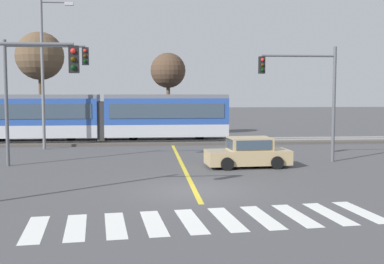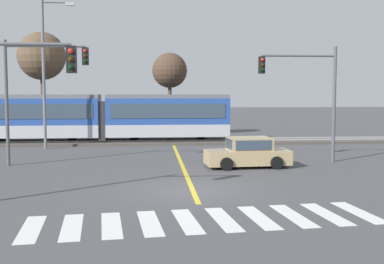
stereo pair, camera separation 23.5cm
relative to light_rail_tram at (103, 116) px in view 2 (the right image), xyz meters
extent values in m
plane|color=#474749|center=(5.10, -17.57, -2.05)|extent=(200.00, 200.00, 0.00)
cube|color=#4C4742|center=(5.10, 0.01, -1.96)|extent=(120.00, 4.00, 0.18)
cube|color=#939399|center=(5.10, -0.71, -1.82)|extent=(120.00, 0.08, 0.10)
cube|color=#939399|center=(5.10, 0.73, -1.82)|extent=(120.00, 0.08, 0.10)
cube|color=#B7BAC1|center=(-4.75, 0.01, -1.07)|extent=(9.00, 2.60, 0.90)
cube|color=#284C9E|center=(-4.75, 0.01, 0.33)|extent=(9.00, 2.60, 1.90)
cube|color=#384756|center=(-4.75, -1.31, 0.38)|extent=(8.28, 0.04, 1.04)
cube|color=slate|center=(-4.75, 0.01, 1.42)|extent=(9.00, 2.39, 0.28)
cylinder|color=black|center=(-2.28, 0.01, -1.52)|extent=(0.70, 0.20, 0.70)
cylinder|color=black|center=(-7.23, 0.01, -1.52)|extent=(0.70, 0.20, 0.70)
cube|color=#B7BAC1|center=(4.75, 0.01, -1.07)|extent=(9.00, 2.60, 0.90)
cube|color=#284C9E|center=(4.75, 0.01, 0.33)|extent=(9.00, 2.60, 1.90)
cube|color=#384756|center=(4.75, -1.31, 0.38)|extent=(8.28, 0.04, 1.04)
cube|color=slate|center=(4.75, 0.01, 1.42)|extent=(9.00, 2.39, 0.28)
cylinder|color=black|center=(7.22, 0.01, -1.52)|extent=(0.70, 0.20, 0.70)
cylinder|color=black|center=(2.27, 0.01, -1.52)|extent=(0.70, 0.20, 0.70)
cube|color=#2D2D2D|center=(0.00, 0.01, -0.37)|extent=(0.50, 2.34, 2.80)
cube|color=silver|center=(0.18, -22.47, -2.04)|extent=(0.85, 2.84, 0.01)
cube|color=silver|center=(1.27, -22.36, -2.04)|extent=(0.85, 2.84, 0.01)
cube|color=silver|center=(2.36, -22.24, -2.04)|extent=(0.85, 2.84, 0.01)
cube|color=silver|center=(3.46, -22.13, -2.04)|extent=(0.85, 2.84, 0.01)
cube|color=silver|center=(4.55, -22.01, -2.04)|extent=(0.85, 2.84, 0.01)
cube|color=silver|center=(5.65, -21.90, -2.04)|extent=(0.85, 2.84, 0.01)
cube|color=silver|center=(6.74, -21.79, -2.04)|extent=(0.85, 2.84, 0.01)
cube|color=silver|center=(7.83, -21.67, -2.04)|extent=(0.85, 2.84, 0.01)
cube|color=silver|center=(8.93, -21.56, -2.04)|extent=(0.85, 2.84, 0.01)
cube|color=silver|center=(10.02, -21.45, -2.04)|extent=(0.85, 2.84, 0.01)
cube|color=gold|center=(5.10, -10.98, -2.05)|extent=(0.20, 17.96, 0.01)
cube|color=tan|center=(8.34, -12.12, -1.53)|extent=(4.30, 1.98, 0.72)
cube|color=tan|center=(8.44, -12.11, -0.85)|extent=(2.20, 1.66, 0.64)
cube|color=#384756|center=(7.44, -12.18, -0.85)|extent=(0.20, 1.43, 0.52)
cube|color=#384756|center=(8.49, -12.89, -0.85)|extent=(1.78, 0.16, 0.48)
cylinder|color=black|center=(7.14, -13.05, -1.73)|extent=(0.65, 0.26, 0.64)
cylinder|color=black|center=(7.02, -11.36, -1.73)|extent=(0.65, 0.26, 0.64)
cylinder|color=black|center=(9.65, -12.88, -1.73)|extent=(0.65, 0.26, 0.64)
cylinder|color=black|center=(9.54, -11.19, -1.73)|extent=(0.65, 0.26, 0.64)
cylinder|color=#515459|center=(-3.83, -10.59, 1.16)|extent=(0.18, 0.18, 6.42)
cylinder|color=#515459|center=(-1.83, -10.59, 4.07)|extent=(4.00, 0.12, 0.12)
cube|color=black|center=(0.17, -10.59, 3.57)|extent=(0.32, 0.28, 0.90)
sphere|color=red|center=(0.17, -10.74, 3.84)|extent=(0.18, 0.18, 0.18)
sphere|color=#3A2706|center=(0.17, -10.74, 3.57)|extent=(0.18, 0.18, 0.18)
sphere|color=black|center=(0.17, -10.74, 3.30)|extent=(0.18, 0.18, 0.18)
cylinder|color=#515459|center=(13.37, -10.62, 1.06)|extent=(0.18, 0.18, 6.22)
cylinder|color=#515459|center=(11.37, -10.62, 3.66)|extent=(4.00, 0.12, 0.12)
cube|color=black|center=(9.37, -10.62, 3.16)|extent=(0.32, 0.28, 0.90)
sphere|color=red|center=(9.37, -10.77, 3.43)|extent=(0.18, 0.18, 0.18)
sphere|color=#3A2706|center=(9.37, -10.77, 3.16)|extent=(0.18, 0.18, 0.18)
sphere|color=black|center=(9.37, -10.77, 2.89)|extent=(0.18, 0.18, 0.18)
cylinder|color=#515459|center=(-0.88, -19.34, 3.32)|extent=(3.50, 0.12, 0.12)
cube|color=black|center=(0.87, -19.34, 2.82)|extent=(0.32, 0.28, 0.90)
sphere|color=red|center=(0.87, -19.49, 3.09)|extent=(0.18, 0.18, 0.18)
sphere|color=#3A2706|center=(0.87, -19.49, 2.82)|extent=(0.18, 0.18, 0.18)
sphere|color=black|center=(0.87, -19.49, 2.55)|extent=(0.18, 0.18, 0.18)
cylinder|color=slate|center=(-3.53, -3.27, 2.87)|extent=(0.20, 0.20, 9.83)
cylinder|color=slate|center=(-2.62, -3.27, 7.58)|extent=(1.80, 0.12, 0.12)
cube|color=#B2B2B7|center=(-1.72, -3.27, 7.48)|extent=(0.56, 0.28, 0.20)
cylinder|color=brown|center=(-5.31, 4.39, 0.91)|extent=(0.32, 0.32, 5.93)
sphere|color=brown|center=(-5.31, 4.39, 4.65)|extent=(3.88, 3.88, 3.88)
cylinder|color=brown|center=(5.11, 5.34, 0.47)|extent=(0.32, 0.32, 5.03)
sphere|color=#4C3828|center=(5.11, 5.34, 3.58)|extent=(2.98, 2.98, 2.98)
camera|label=1|loc=(3.28, -35.83, 1.74)|focal=45.00mm
camera|label=2|loc=(3.52, -35.85, 1.74)|focal=45.00mm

